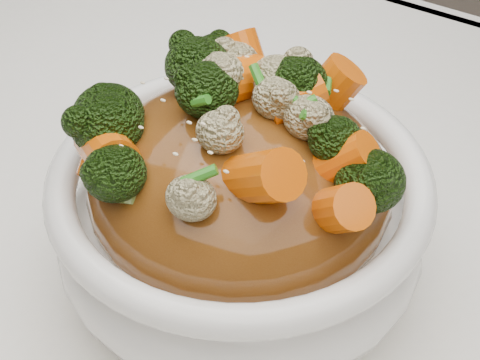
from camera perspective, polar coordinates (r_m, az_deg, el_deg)
The scene contains 8 objects.
tablecloth at distance 0.47m, azimuth 0.46°, elevation -10.66°, with size 1.20×0.80×0.04m, color white.
bowl at distance 0.44m, azimuth 0.00°, elevation -3.20°, with size 0.22×0.22×0.09m, color white, non-canonical shape.
sauce_base at distance 0.41m, azimuth 0.00°, elevation -0.31°, with size 0.17×0.17×0.09m, color #5E3210.
carrots at distance 0.38m, azimuth 0.00°, elevation 6.77°, with size 0.17×0.17×0.05m, color #DE5B07, non-canonical shape.
broccoli at distance 0.38m, azimuth 0.00°, elevation 6.65°, with size 0.17×0.17×0.04m, color black, non-canonical shape.
cauliflower at distance 0.38m, azimuth 0.00°, elevation 6.40°, with size 0.17×0.17×0.04m, color tan, non-canonical shape.
scallions at distance 0.38m, azimuth 0.00°, elevation 6.90°, with size 0.13×0.13×0.02m, color #29781B, non-canonical shape.
sesame_seeds at distance 0.38m, azimuth 0.00°, elevation 6.90°, with size 0.15×0.15×0.01m, color beige, non-canonical shape.
Camera 1 is at (0.15, -0.24, 1.10)m, focal length 55.00 mm.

